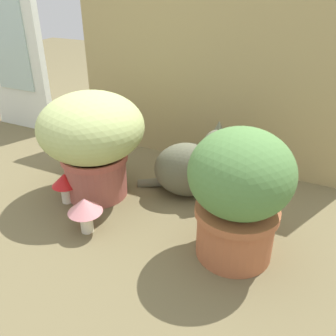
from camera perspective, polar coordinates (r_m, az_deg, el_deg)
The scene contains 8 objects.
ground_plane at distance 1.40m, azimuth -6.66°, elevation -6.29°, with size 6.00×6.00×0.00m, color brown.
cardboard_backdrop at distance 1.63m, azimuth 6.25°, elevation 12.93°, with size 1.26×0.03×0.73m, color tan.
window_panel_white at distance 2.17m, azimuth -23.20°, elevation 18.14°, with size 0.38×0.05×0.97m.
grass_planter at distance 1.40m, azimuth -11.69°, elevation 4.65°, with size 0.39×0.39×0.41m.
leafy_planter at distance 1.09m, azimuth 11.01°, elevation -3.58°, with size 0.31×0.31×0.42m.
cat at distance 1.42m, azimuth 3.74°, elevation 0.10°, with size 0.39×0.25×0.32m.
mushroom_ornament_pink at distance 1.26m, azimuth -12.79°, elevation -6.08°, with size 0.12×0.12×0.13m.
mushroom_ornament_red at distance 1.44m, azimuth -15.72°, elevation -2.17°, with size 0.10×0.10×0.12m.
Camera 1 is at (0.65, -0.96, 0.79)m, focal length 39.24 mm.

